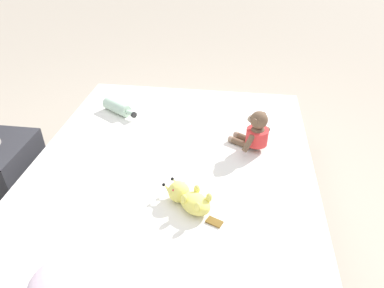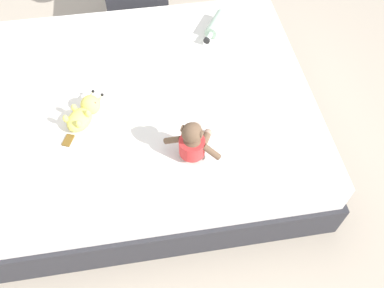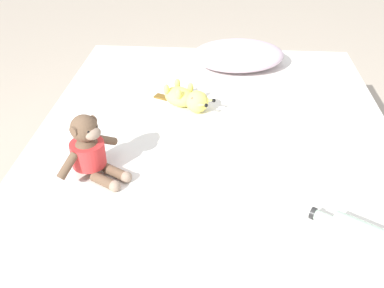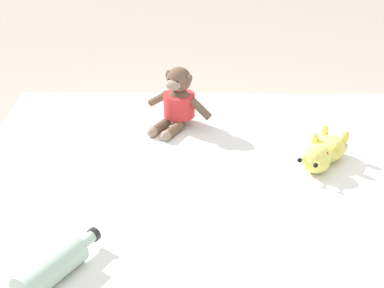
{
  "view_description": "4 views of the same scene",
  "coord_description": "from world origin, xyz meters",
  "px_view_note": "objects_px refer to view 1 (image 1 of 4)",
  "views": [
    {
      "loc": [
        -0.31,
        1.38,
        1.58
      ],
      "look_at": [
        -0.1,
        -0.14,
        0.51
      ],
      "focal_mm": 32.69,
      "sensor_mm": 36.0,
      "label": 1
    },
    {
      "loc": [
        -1.48,
        -0.1,
        2.03
      ],
      "look_at": [
        -0.44,
        -0.26,
        0.54
      ],
      "focal_mm": 37.21,
      "sensor_mm": 36.0,
      "label": 2
    },
    {
      "loc": [
        0.02,
        -1.49,
        1.41
      ],
      "look_at": [
        -0.08,
        -0.19,
        0.53
      ],
      "focal_mm": 40.7,
      "sensor_mm": 36.0,
      "label": 3
    },
    {
      "loc": [
        1.54,
        -0.19,
        1.42
      ],
      "look_at": [
        -0.06,
        -0.21,
        0.55
      ],
      "focal_mm": 52.5,
      "sensor_mm": 36.0,
      "label": 4
    }
  ],
  "objects_px": {
    "pillow": "(100,285)",
    "glass_bottle": "(118,107)",
    "bed": "(171,201)",
    "nightstand": "(0,173)",
    "plush_yellow_creature": "(188,198)",
    "plush_monkey": "(255,133)"
  },
  "relations": [
    {
      "from": "pillow",
      "to": "glass_bottle",
      "type": "bearing_deg",
      "value": -74.71
    },
    {
      "from": "bed",
      "to": "nightstand",
      "type": "height_order",
      "value": "bed"
    },
    {
      "from": "plush_yellow_creature",
      "to": "nightstand",
      "type": "xyz_separation_m",
      "value": [
        1.22,
        -0.34,
        -0.27
      ]
    },
    {
      "from": "pillow",
      "to": "glass_bottle",
      "type": "height_order",
      "value": "pillow"
    },
    {
      "from": "bed",
      "to": "nightstand",
      "type": "distance_m",
      "value": 1.09
    },
    {
      "from": "bed",
      "to": "plush_monkey",
      "type": "height_order",
      "value": "plush_monkey"
    },
    {
      "from": "plush_yellow_creature",
      "to": "nightstand",
      "type": "distance_m",
      "value": 1.29
    },
    {
      "from": "bed",
      "to": "pillow",
      "type": "relative_size",
      "value": 3.63
    },
    {
      "from": "pillow",
      "to": "nightstand",
      "type": "height_order",
      "value": "pillow"
    },
    {
      "from": "bed",
      "to": "plush_monkey",
      "type": "bearing_deg",
      "value": -148.25
    },
    {
      "from": "glass_bottle",
      "to": "pillow",
      "type": "bearing_deg",
      "value": 105.29
    },
    {
      "from": "pillow",
      "to": "plush_monkey",
      "type": "xyz_separation_m",
      "value": [
        -0.54,
        -0.99,
        0.03
      ]
    },
    {
      "from": "plush_yellow_creature",
      "to": "glass_bottle",
      "type": "bearing_deg",
      "value": -53.57
    },
    {
      "from": "nightstand",
      "to": "glass_bottle",
      "type": "bearing_deg",
      "value": -144.39
    },
    {
      "from": "pillow",
      "to": "nightstand",
      "type": "bearing_deg",
      "value": -39.86
    },
    {
      "from": "plush_yellow_creature",
      "to": "bed",
      "type": "bearing_deg",
      "value": -61.31
    },
    {
      "from": "pillow",
      "to": "glass_bottle",
      "type": "xyz_separation_m",
      "value": [
        0.35,
        -1.28,
        -0.02
      ]
    },
    {
      "from": "pillow",
      "to": "glass_bottle",
      "type": "relative_size",
      "value": 2.1
    },
    {
      "from": "pillow",
      "to": "plush_monkey",
      "type": "distance_m",
      "value": 1.13
    },
    {
      "from": "pillow",
      "to": "plush_yellow_creature",
      "type": "relative_size",
      "value": 1.83
    },
    {
      "from": "pillow",
      "to": "glass_bottle",
      "type": "distance_m",
      "value": 1.32
    },
    {
      "from": "plush_yellow_creature",
      "to": "glass_bottle",
      "type": "height_order",
      "value": "plush_yellow_creature"
    }
  ]
}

